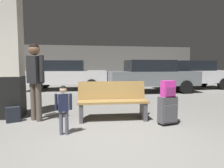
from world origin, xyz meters
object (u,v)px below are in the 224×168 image
backpack_bright (168,89)px  structural_pillar (9,54)px  bench (113,101)px  adult (35,73)px  parked_car_far (66,74)px  backpack_dark_floor (13,115)px  parked_car_near (151,75)px  parked_car_side (192,74)px  suitcase (168,110)px  child (63,105)px

backpack_bright → structural_pillar: bearing=159.5°
bench → adult: adult is taller
parked_car_far → structural_pillar: bearing=-100.9°
backpack_dark_floor → parked_car_near: bearing=41.4°
structural_pillar → parked_car_side: size_ratio=0.73×
suitcase → child: (-2.14, -0.25, 0.24)m
bench → parked_car_near: 5.28m
child → adult: size_ratio=0.51×
suitcase → parked_car_side: parked_car_side is taller
backpack_bright → parked_car_far: bearing=109.8°
parked_car_far → bench: bearing=-77.6°
bench → parked_car_far: parked_car_far is taller
structural_pillar → parked_car_side: structural_pillar is taller
backpack_bright → child: backpack_bright is taller
suitcase → child: child is taller
parked_car_side → bench: bearing=-134.5°
structural_pillar → bench: bearing=-16.0°
suitcase → backpack_bright: size_ratio=1.78×
backpack_bright → backpack_dark_floor: backpack_bright is taller
parked_car_far → parked_car_side: same height
suitcase → parked_car_side: bearing=54.7°
parked_car_near → parked_car_side: bearing=19.2°
backpack_bright → backpack_dark_floor: (-3.31, 0.81, -0.60)m
backpack_bright → parked_car_side: parked_car_side is taller
bench → parked_car_side: parked_car_side is taller
bench → adult: size_ratio=0.93×
bench → adult: bearing=172.4°
child → backpack_dark_floor: 1.62m
suitcase → parked_car_near: size_ratio=0.15×
structural_pillar → bench: (2.40, -0.69, -1.09)m
structural_pillar → backpack_dark_floor: size_ratio=9.06×
structural_pillar → parked_car_far: structural_pillar is taller
adult → parked_car_side: (7.11, 5.23, -0.28)m
parked_car_near → parked_car_far: 4.35m
bench → child: 1.37m
child → parked_car_side: (6.44, 6.32, 0.25)m
suitcase → structural_pillar: bearing=159.5°
adult → parked_car_near: adult is taller
bench → backpack_dark_floor: bearing=175.0°
backpack_dark_floor → parked_car_side: 9.28m
adult → backpack_dark_floor: 1.05m
suitcase → parked_car_near: bearing=72.6°
parked_car_side → parked_car_near: bearing=-160.8°
bench → parked_car_side: (5.38, 5.46, 0.36)m
backpack_dark_floor → parked_car_side: size_ratio=0.08×
backpack_dark_floor → parked_car_far: parked_car_far is taller
bench → child: size_ratio=1.80×
backpack_bright → adult: (-2.82, 0.84, 0.32)m
adult → backpack_dark_floor: size_ratio=5.17×
backpack_bright → parked_car_far: parked_car_far is taller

